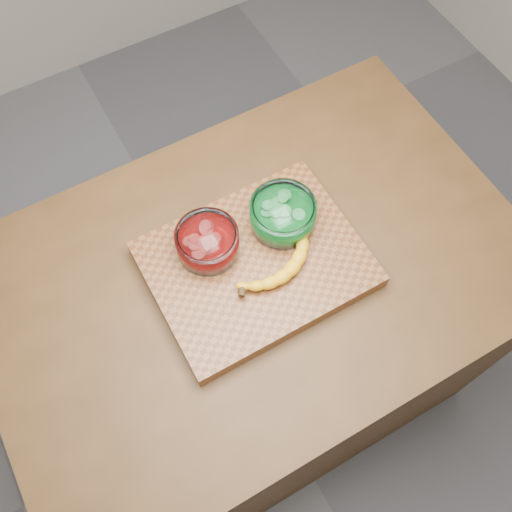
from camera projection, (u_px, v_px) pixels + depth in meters
ground at (256, 377)px, 2.05m from camera, size 3.50×3.50×0.00m
counter at (256, 336)px, 1.65m from camera, size 1.20×0.80×0.90m
cutting_board at (256, 264)px, 1.23m from camera, size 0.45×0.35×0.04m
bowl_red at (208, 242)px, 1.20m from camera, size 0.13×0.13×0.06m
bowl_green at (283, 215)px, 1.23m from camera, size 0.14×0.14×0.07m
banana at (274, 257)px, 1.20m from camera, size 0.23×0.15×0.03m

